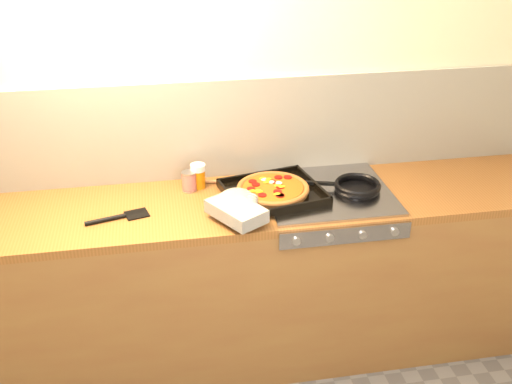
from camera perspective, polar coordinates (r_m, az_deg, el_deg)
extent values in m
plane|color=beige|center=(2.94, -3.03, 7.88)|extent=(3.20, 0.00, 3.20)
cube|color=white|center=(2.96, -2.96, 5.98)|extent=(3.20, 0.02, 0.50)
cube|color=brown|center=(3.06, -1.93, -8.66)|extent=(3.20, 0.60, 0.86)
cube|color=brown|center=(2.82, -2.07, -1.24)|extent=(3.20, 0.60, 0.04)
cube|color=#A09FA5|center=(2.67, 8.48, -4.02)|extent=(0.60, 0.03, 0.08)
cylinder|color=#A5A5AA|center=(2.60, 3.85, -4.68)|extent=(0.04, 0.02, 0.04)
cylinder|color=#A5A5AA|center=(2.64, 7.03, -4.35)|extent=(0.04, 0.02, 0.04)
cylinder|color=#A5A5AA|center=(2.68, 10.11, -4.02)|extent=(0.04, 0.02, 0.04)
cylinder|color=#A5A5AA|center=(2.74, 13.08, -3.70)|extent=(0.04, 0.02, 0.04)
cube|color=#A09FA5|center=(2.89, 6.77, -0.06)|extent=(0.60, 0.56, 0.02)
cube|color=black|center=(2.83, 1.62, -0.15)|extent=(0.50, 0.46, 0.01)
cube|color=black|center=(2.97, 0.24, 1.70)|extent=(0.43, 0.10, 0.02)
cube|color=black|center=(2.67, 3.17, -1.50)|extent=(0.43, 0.10, 0.02)
cube|color=black|center=(2.90, 5.49, 0.88)|extent=(0.09, 0.38, 0.02)
cube|color=black|center=(2.75, -2.45, -0.56)|extent=(0.09, 0.38, 0.02)
cylinder|color=#9D5D2D|center=(2.82, 1.62, 0.16)|extent=(0.39, 0.39, 0.02)
torus|color=#9D5D2D|center=(2.82, 1.63, 0.36)|extent=(0.40, 0.40, 0.03)
cylinder|color=#BC6317|center=(2.82, 1.63, 0.40)|extent=(0.34, 0.34, 0.01)
cylinder|color=maroon|center=(2.81, 2.32, 0.49)|extent=(0.05, 0.05, 0.01)
cylinder|color=maroon|center=(2.86, -0.33, 1.02)|extent=(0.05, 0.05, 0.01)
cylinder|color=maroon|center=(2.73, 2.30, -0.35)|extent=(0.05, 0.05, 0.01)
cylinder|color=maroon|center=(2.79, -0.48, 0.30)|extent=(0.05, 0.05, 0.01)
cylinder|color=maroon|center=(2.90, 2.14, 1.40)|extent=(0.05, 0.05, 0.01)
cylinder|color=maroon|center=(2.86, 1.53, 0.98)|extent=(0.05, 0.05, 0.01)
cylinder|color=maroon|center=(2.73, 0.60, -0.30)|extent=(0.05, 0.05, 0.01)
cylinder|color=maroon|center=(2.90, 3.04, 1.42)|extent=(0.05, 0.05, 0.01)
cylinder|color=maroon|center=(2.73, 2.32, -0.31)|extent=(0.05, 0.05, 0.01)
cylinder|color=maroon|center=(2.77, 2.07, 0.04)|extent=(0.05, 0.05, 0.01)
cylinder|color=maroon|center=(2.83, -0.01, 0.71)|extent=(0.05, 0.05, 0.01)
ellipsoid|color=gold|center=(2.77, 0.15, 0.12)|extent=(0.04, 0.03, 0.01)
ellipsoid|color=gold|center=(2.77, -0.38, 0.10)|extent=(0.04, 0.03, 0.01)
ellipsoid|color=gold|center=(2.85, 1.05, 0.97)|extent=(0.04, 0.03, 0.01)
ellipsoid|color=gold|center=(2.89, 0.64, 1.30)|extent=(0.04, 0.03, 0.01)
ellipsoid|color=gold|center=(2.74, 2.02, -0.19)|extent=(0.04, 0.03, 0.01)
ellipsoid|color=gold|center=(2.81, 2.49, 0.51)|extent=(0.04, 0.03, 0.01)
ellipsoid|color=gold|center=(2.82, 2.10, 0.63)|extent=(0.04, 0.03, 0.01)
ellipsoid|color=gold|center=(2.76, 0.32, 0.03)|extent=(0.04, 0.03, 0.01)
ellipsoid|color=gold|center=(2.88, 1.15, 1.22)|extent=(0.04, 0.03, 0.01)
ellipsoid|color=silver|center=(2.88, 0.77, 1.22)|extent=(0.04, 0.04, 0.01)
ellipsoid|color=silver|center=(2.85, 1.50, 0.94)|extent=(0.04, 0.04, 0.01)
ellipsoid|color=silver|center=(2.85, 2.18, 0.88)|extent=(0.04, 0.04, 0.01)
cube|color=black|center=(2.61, -1.89, -1.82)|extent=(0.27, 0.30, 0.06)
ellipsoid|color=black|center=(2.72, -1.88, -0.51)|extent=(0.18, 0.18, 0.06)
cylinder|color=black|center=(2.66, -0.47, -1.19)|extent=(0.08, 0.12, 0.06)
cylinder|color=black|center=(2.91, 9.61, 0.22)|extent=(0.26, 0.26, 0.01)
torus|color=black|center=(2.90, 9.64, 0.58)|extent=(0.28, 0.28, 0.02)
cube|color=black|center=(2.89, 6.11, 0.84)|extent=(0.16, 0.06, 0.01)
cylinder|color=maroon|center=(2.90, -6.40, 1.02)|extent=(0.08, 0.08, 0.09)
cylinder|color=#B2B2B7|center=(2.88, -6.44, 1.86)|extent=(0.08, 0.08, 0.01)
cylinder|color=#B2B2B7|center=(2.92, -6.35, 0.20)|extent=(0.08, 0.08, 0.01)
cylinder|color=#CD6B0C|center=(2.93, -5.52, 1.26)|extent=(0.09, 0.09, 0.09)
cylinder|color=silver|center=(2.90, -5.57, 2.34)|extent=(0.09, 0.09, 0.03)
cylinder|color=#B1774B|center=(2.97, -2.76, 0.97)|extent=(0.26, 0.07, 0.02)
ellipsoid|color=#B1774B|center=(2.96, -0.05, 0.91)|extent=(0.07, 0.05, 0.02)
cube|color=black|center=(2.75, -11.28, -2.07)|extent=(0.12, 0.11, 0.01)
cylinder|color=black|center=(2.72, -14.16, -2.56)|extent=(0.18, 0.07, 0.02)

